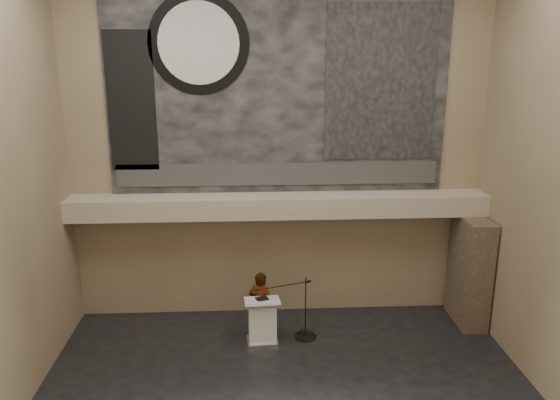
{
  "coord_description": "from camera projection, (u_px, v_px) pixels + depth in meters",
  "views": [
    {
      "loc": [
        -0.65,
        -8.94,
        6.63
      ],
      "look_at": [
        0.0,
        3.2,
        3.2
      ],
      "focal_mm": 35.0,
      "sensor_mm": 36.0,
      "label": 1
    }
  ],
  "objects": [
    {
      "name": "wall_back",
      "position": [
        278.0,
        149.0,
        13.12
      ],
      "size": [
        10.0,
        0.02,
        8.5
      ],
      "primitive_type": "cube",
      "color": "#7E6B50",
      "rests_on": "floor"
    },
    {
      "name": "sprinkler_right",
      "position": [
        357.0,
        216.0,
        13.21
      ],
      "size": [
        0.04,
        0.04,
        0.06
      ],
      "primitive_type": "cylinder",
      "color": "#B2893D",
      "rests_on": "soffit"
    },
    {
      "name": "stone_pier",
      "position": [
        470.0,
        271.0,
        13.33
      ],
      "size": [
        0.6,
        1.4,
        2.7
      ],
      "primitive_type": "cube",
      "color": "#403127",
      "rests_on": "floor"
    },
    {
      "name": "banner_building_print",
      "position": [
        381.0,
        83.0,
        12.76
      ],
      "size": [
        2.6,
        0.02,
        3.6
      ],
      "primitive_type": "cube",
      "color": "black",
      "rests_on": "banner"
    },
    {
      "name": "soffit",
      "position": [
        279.0,
        206.0,
        13.09
      ],
      "size": [
        10.0,
        0.8,
        0.5
      ],
      "primitive_type": "cube",
      "color": "tan",
      "rests_on": "wall_back"
    },
    {
      "name": "banner_clock_rim",
      "position": [
        199.0,
        43.0,
        12.3
      ],
      "size": [
        2.3,
        0.02,
        2.3
      ],
      "primitive_type": "cylinder",
      "rotation": [
        1.57,
        0.0,
        0.0
      ],
      "color": "black",
      "rests_on": "banner"
    },
    {
      "name": "banner_clock_face",
      "position": [
        199.0,
        43.0,
        12.28
      ],
      "size": [
        1.84,
        0.02,
        1.84
      ],
      "primitive_type": "cylinder",
      "rotation": [
        1.57,
        0.0,
        0.0
      ],
      "color": "silver",
      "rests_on": "banner"
    },
    {
      "name": "banner_brick_print",
      "position": [
        131.0,
        102.0,
        12.57
      ],
      "size": [
        1.1,
        0.02,
        3.2
      ],
      "primitive_type": "cube",
      "color": "black",
      "rests_on": "banner"
    },
    {
      "name": "mic_stand",
      "position": [
        303.0,
        328.0,
        12.85
      ],
      "size": [
        1.48,
        0.68,
        1.51
      ],
      "rotation": [
        0.0,
        0.0,
        0.33
      ],
      "color": "black",
      "rests_on": "floor"
    },
    {
      "name": "banner",
      "position": [
        278.0,
        88.0,
        12.7
      ],
      "size": [
        8.0,
        0.05,
        5.0
      ],
      "primitive_type": "cube",
      "color": "black",
      "rests_on": "wall_back"
    },
    {
      "name": "speaker_person",
      "position": [
        261.0,
        304.0,
        12.81
      ],
      "size": [
        0.67,
        0.53,
        1.59
      ],
      "primitive_type": "imported",
      "rotation": [
        0.0,
        0.0,
        2.85
      ],
      "color": "silver",
      "rests_on": "floor"
    },
    {
      "name": "sprinkler_left",
      "position": [
        212.0,
        218.0,
        13.03
      ],
      "size": [
        0.04,
        0.04,
        0.06
      ],
      "primitive_type": "cylinder",
      "color": "#B2893D",
      "rests_on": "soffit"
    },
    {
      "name": "lectern",
      "position": [
        262.0,
        321.0,
        12.52
      ],
      "size": [
        0.83,
        0.62,
        1.14
      ],
      "rotation": [
        0.0,
        0.0,
        0.07
      ],
      "color": "silver",
      "rests_on": "floor"
    },
    {
      "name": "banner_text_strip",
      "position": [
        278.0,
        174.0,
        13.22
      ],
      "size": [
        7.76,
        0.02,
        0.55
      ],
      "primitive_type": "cube",
      "color": "#2F2F2F",
      "rests_on": "banner"
    },
    {
      "name": "papers",
      "position": [
        256.0,
        300.0,
        12.36
      ],
      "size": [
        0.25,
        0.33,
        0.0
      ],
      "primitive_type": "cube",
      "rotation": [
        0.0,
        0.0,
        -0.04
      ],
      "color": "silver",
      "rests_on": "lectern"
    },
    {
      "name": "wall_front",
      "position": [
        319.0,
        294.0,
        5.43
      ],
      "size": [
        10.0,
        0.02,
        8.5
      ],
      "primitive_type": "cube",
      "color": "#7E6B50",
      "rests_on": "floor"
    },
    {
      "name": "binder",
      "position": [
        262.0,
        299.0,
        12.36
      ],
      "size": [
        0.32,
        0.29,
        0.04
      ],
      "primitive_type": "cube",
      "rotation": [
        0.0,
        0.0,
        0.36
      ],
      "color": "black",
      "rests_on": "lectern"
    }
  ]
}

